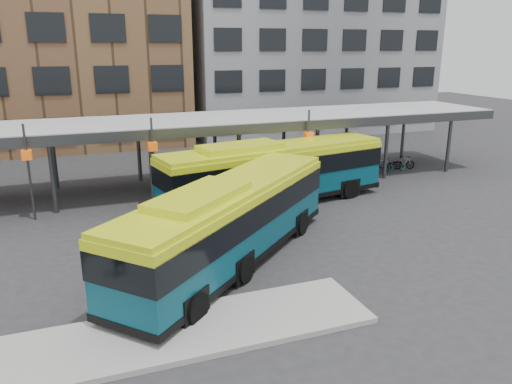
# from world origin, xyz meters

# --- Properties ---
(ground) EXTENTS (120.00, 120.00, 0.00)m
(ground) POSITION_xyz_m (0.00, 0.00, 0.00)
(ground) COLOR #28282B
(ground) RESTS_ON ground
(boarding_island) EXTENTS (14.00, 3.00, 0.18)m
(boarding_island) POSITION_xyz_m (-5.50, -3.00, 0.09)
(boarding_island) COLOR gray
(boarding_island) RESTS_ON ground
(canopy) EXTENTS (40.00, 6.53, 4.80)m
(canopy) POSITION_xyz_m (-0.06, 12.87, 3.91)
(canopy) COLOR #999B9E
(canopy) RESTS_ON ground
(building_brick) EXTENTS (26.00, 14.00, 22.00)m
(building_brick) POSITION_xyz_m (-10.00, 32.00, 11.00)
(building_brick) COLOR brown
(building_brick) RESTS_ON ground
(building_grey) EXTENTS (24.00, 14.00, 20.00)m
(building_grey) POSITION_xyz_m (16.00, 32.00, 10.00)
(building_grey) COLOR slate
(building_grey) RESTS_ON ground
(bus_front) EXTENTS (11.19, 10.54, 3.50)m
(bus_front) POSITION_xyz_m (-1.46, 1.37, 1.82)
(bus_front) COLOR #073F50
(bus_front) RESTS_ON ground
(bus_rear) EXTENTS (13.11, 5.06, 3.54)m
(bus_rear) POSITION_xyz_m (3.11, 7.90, 1.84)
(bus_rear) COLOR #073F50
(bus_rear) RESTS_ON ground
(bike_rack) EXTENTS (5.53, 1.59, 0.97)m
(bike_rack) POSITION_xyz_m (12.71, 11.98, 0.46)
(bike_rack) COLOR slate
(bike_rack) RESTS_ON ground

